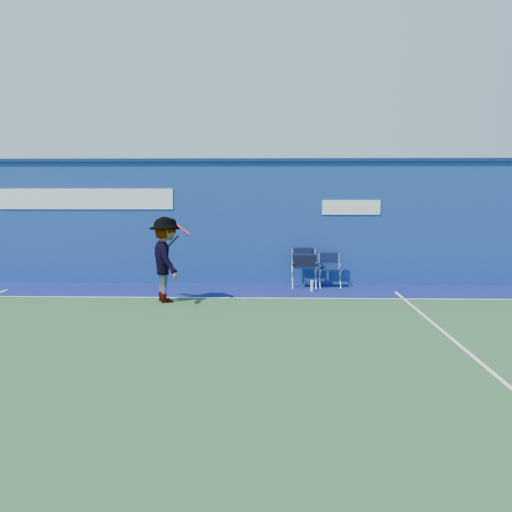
{
  "coord_description": "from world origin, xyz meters",
  "views": [
    {
      "loc": [
        1.66,
        -8.24,
        2.35
      ],
      "look_at": [
        1.36,
        2.6,
        1.0
      ],
      "focal_mm": 38.0,
      "sensor_mm": 36.0,
      "label": 1
    }
  ],
  "objects_px": {
    "directors_chair_right": "(330,277)",
    "tennis_player": "(166,259)",
    "directors_chair_left": "(304,271)",
    "water_bottle": "(312,286)"
  },
  "relations": [
    {
      "from": "water_bottle",
      "to": "tennis_player",
      "type": "bearing_deg",
      "value": -159.12
    },
    {
      "from": "directors_chair_left",
      "to": "directors_chair_right",
      "type": "height_order",
      "value": "directors_chair_left"
    },
    {
      "from": "tennis_player",
      "to": "directors_chair_left",
      "type": "bearing_deg",
      "value": 30.03
    },
    {
      "from": "directors_chair_right",
      "to": "tennis_player",
      "type": "height_order",
      "value": "tennis_player"
    },
    {
      "from": "directors_chair_left",
      "to": "water_bottle",
      "type": "distance_m",
      "value": 0.61
    },
    {
      "from": "directors_chair_right",
      "to": "tennis_player",
      "type": "bearing_deg",
      "value": -154.01
    },
    {
      "from": "directors_chair_right",
      "to": "directors_chair_left",
      "type": "bearing_deg",
      "value": -177.04
    },
    {
      "from": "directors_chair_left",
      "to": "directors_chair_right",
      "type": "distance_m",
      "value": 0.63
    },
    {
      "from": "tennis_player",
      "to": "water_bottle",
      "type": "bearing_deg",
      "value": 20.88
    },
    {
      "from": "directors_chair_left",
      "to": "water_bottle",
      "type": "xyz_separation_m",
      "value": [
        0.15,
        -0.53,
        -0.27
      ]
    }
  ]
}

